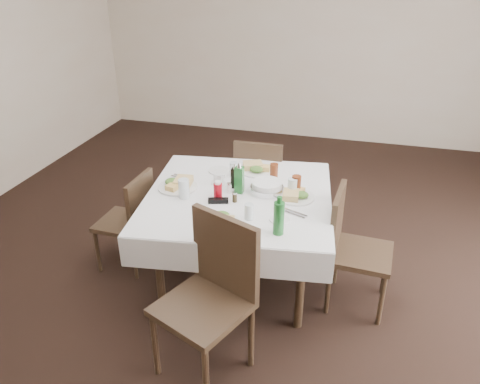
{
  "coord_description": "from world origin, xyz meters",
  "views": [
    {
      "loc": [
        0.71,
        -2.91,
        2.36
      ],
      "look_at": [
        -0.09,
        0.03,
        0.8
      ],
      "focal_mm": 35.0,
      "sensor_mm": 36.0,
      "label": 1
    }
  ],
  "objects_px": {
    "chair_south": "(213,288)",
    "coffee_mug": "(218,179)",
    "water_e": "(292,187)",
    "water_w": "(184,189)",
    "oil_cruet_green": "(239,179)",
    "chair_west": "(132,216)",
    "chair_north": "(260,179)",
    "ketchup_bottle": "(218,190)",
    "chair_east": "(350,242)",
    "bread_basket": "(267,187)",
    "green_bottle": "(279,218)",
    "water_s": "(249,212)",
    "dining_table": "(238,204)",
    "oil_cruet_dark": "(235,177)",
    "water_n": "(234,169)"
  },
  "relations": [
    {
      "from": "chair_west",
      "to": "oil_cruet_dark",
      "type": "relative_size",
      "value": 4.11
    },
    {
      "from": "dining_table",
      "to": "ketchup_bottle",
      "type": "xyz_separation_m",
      "value": [
        -0.13,
        -0.09,
        0.14
      ]
    },
    {
      "from": "chair_north",
      "to": "water_s",
      "type": "xyz_separation_m",
      "value": [
        0.18,
        -1.13,
        0.3
      ]
    },
    {
      "from": "oil_cruet_dark",
      "to": "coffee_mug",
      "type": "distance_m",
      "value": 0.15
    },
    {
      "from": "chair_south",
      "to": "coffee_mug",
      "type": "xyz_separation_m",
      "value": [
        -0.28,
        1.01,
        0.22
      ]
    },
    {
      "from": "chair_east",
      "to": "bread_basket",
      "type": "xyz_separation_m",
      "value": [
        -0.65,
        0.15,
        0.28
      ]
    },
    {
      "from": "chair_south",
      "to": "green_bottle",
      "type": "distance_m",
      "value": 0.6
    },
    {
      "from": "water_s",
      "to": "oil_cruet_dark",
      "type": "xyz_separation_m",
      "value": [
        -0.22,
        0.43,
        0.03
      ]
    },
    {
      "from": "dining_table",
      "to": "water_s",
      "type": "height_order",
      "value": "water_s"
    },
    {
      "from": "chair_north",
      "to": "dining_table",
      "type": "bearing_deg",
      "value": -88.69
    },
    {
      "from": "chair_south",
      "to": "coffee_mug",
      "type": "distance_m",
      "value": 1.07
    },
    {
      "from": "chair_north",
      "to": "chair_south",
      "type": "height_order",
      "value": "chair_south"
    },
    {
      "from": "coffee_mug",
      "to": "oil_cruet_green",
      "type": "bearing_deg",
      "value": -27.72
    },
    {
      "from": "water_s",
      "to": "bread_basket",
      "type": "height_order",
      "value": "water_s"
    },
    {
      "from": "water_n",
      "to": "water_w",
      "type": "xyz_separation_m",
      "value": [
        -0.25,
        -0.45,
        0.01
      ]
    },
    {
      "from": "oil_cruet_green",
      "to": "ketchup_bottle",
      "type": "distance_m",
      "value": 0.19
    },
    {
      "from": "chair_north",
      "to": "chair_east",
      "type": "distance_m",
      "value": 1.21
    },
    {
      "from": "bread_basket",
      "to": "green_bottle",
      "type": "bearing_deg",
      "value": -70.58
    },
    {
      "from": "chair_north",
      "to": "ketchup_bottle",
      "type": "xyz_separation_m",
      "value": [
        -0.11,
        -0.89,
        0.31
      ]
    },
    {
      "from": "water_w",
      "to": "green_bottle",
      "type": "height_order",
      "value": "green_bottle"
    },
    {
      "from": "chair_north",
      "to": "water_e",
      "type": "relative_size",
      "value": 6.95
    },
    {
      "from": "chair_south",
      "to": "chair_west",
      "type": "height_order",
      "value": "chair_south"
    },
    {
      "from": "water_w",
      "to": "oil_cruet_dark",
      "type": "height_order",
      "value": "oil_cruet_dark"
    },
    {
      "from": "chair_north",
      "to": "water_s",
      "type": "distance_m",
      "value": 1.18
    },
    {
      "from": "water_s",
      "to": "coffee_mug",
      "type": "distance_m",
      "value": 0.59
    },
    {
      "from": "coffee_mug",
      "to": "green_bottle",
      "type": "xyz_separation_m",
      "value": [
        0.59,
        -0.59,
        0.08
      ]
    },
    {
      "from": "chair_south",
      "to": "water_e",
      "type": "relative_size",
      "value": 7.79
    },
    {
      "from": "chair_west",
      "to": "coffee_mug",
      "type": "xyz_separation_m",
      "value": [
        0.67,
        0.2,
        0.32
      ]
    },
    {
      "from": "coffee_mug",
      "to": "chair_east",
      "type": "bearing_deg",
      "value": -10.51
    },
    {
      "from": "chair_north",
      "to": "water_n",
      "type": "xyz_separation_m",
      "value": [
        -0.1,
        -0.5,
        0.3
      ]
    },
    {
      "from": "chair_east",
      "to": "water_w",
      "type": "bearing_deg",
      "value": -175.32
    },
    {
      "from": "bread_basket",
      "to": "coffee_mug",
      "type": "distance_m",
      "value": 0.4
    },
    {
      "from": "chair_south",
      "to": "oil_cruet_dark",
      "type": "height_order",
      "value": "chair_south"
    },
    {
      "from": "water_s",
      "to": "ketchup_bottle",
      "type": "bearing_deg",
      "value": 141.29
    },
    {
      "from": "chair_west",
      "to": "green_bottle",
      "type": "xyz_separation_m",
      "value": [
        1.26,
        -0.4,
        0.4
      ]
    },
    {
      "from": "chair_east",
      "to": "water_n",
      "type": "bearing_deg",
      "value": 159.97
    },
    {
      "from": "water_s",
      "to": "coffee_mug",
      "type": "height_order",
      "value": "water_s"
    },
    {
      "from": "chair_north",
      "to": "water_e",
      "type": "bearing_deg",
      "value": -60.13
    },
    {
      "from": "chair_east",
      "to": "coffee_mug",
      "type": "relative_size",
      "value": 8.02
    },
    {
      "from": "chair_north",
      "to": "green_bottle",
      "type": "xyz_separation_m",
      "value": [
        0.41,
        -1.26,
        0.36
      ]
    },
    {
      "from": "chair_north",
      "to": "ketchup_bottle",
      "type": "bearing_deg",
      "value": -97.19
    },
    {
      "from": "water_w",
      "to": "dining_table",
      "type": "bearing_deg",
      "value": 22.13
    },
    {
      "from": "water_e",
      "to": "oil_cruet_green",
      "type": "bearing_deg",
      "value": -170.59
    },
    {
      "from": "water_s",
      "to": "dining_table",
      "type": "bearing_deg",
      "value": 116.58
    },
    {
      "from": "water_s",
      "to": "water_e",
      "type": "bearing_deg",
      "value": 62.53
    },
    {
      "from": "chair_south",
      "to": "water_s",
      "type": "distance_m",
      "value": 0.6
    },
    {
      "from": "ketchup_bottle",
      "to": "green_bottle",
      "type": "bearing_deg",
      "value": -35.08
    },
    {
      "from": "water_n",
      "to": "ketchup_bottle",
      "type": "relative_size",
      "value": 0.89
    },
    {
      "from": "water_s",
      "to": "oil_cruet_green",
      "type": "bearing_deg",
      "value": 114.62
    },
    {
      "from": "water_w",
      "to": "oil_cruet_green",
      "type": "height_order",
      "value": "oil_cruet_green"
    }
  ]
}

